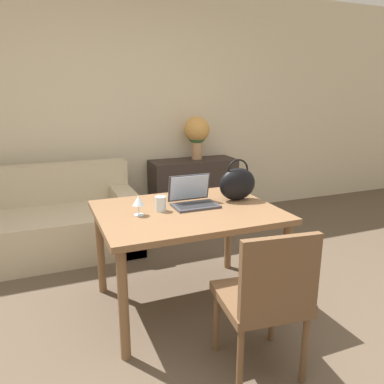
{
  "coord_description": "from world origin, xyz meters",
  "views": [
    {
      "loc": [
        -0.88,
        -1.67,
        1.53
      ],
      "look_at": [
        0.06,
        0.65,
        0.86
      ],
      "focal_mm": 35.0,
      "sensor_mm": 36.0,
      "label": 1
    }
  ],
  "objects": [
    {
      "name": "handbag",
      "position": [
        0.46,
        0.72,
        0.87
      ],
      "size": [
        0.29,
        0.14,
        0.32
      ],
      "color": "black",
      "rests_on": "dining_table"
    },
    {
      "name": "sideboard",
      "position": [
        0.79,
        2.4,
        0.38
      ],
      "size": [
        1.03,
        0.4,
        0.75
      ],
      "color": "#332823",
      "rests_on": "ground_plane"
    },
    {
      "name": "drinking_glass",
      "position": [
        -0.16,
        0.68,
        0.79
      ],
      "size": [
        0.08,
        0.08,
        0.1
      ],
      "color": "silver",
      "rests_on": "dining_table"
    },
    {
      "name": "ground_plane",
      "position": [
        0.0,
        0.0,
        0.0
      ],
      "size": [
        14.0,
        14.0,
        0.0
      ],
      "primitive_type": "plane",
      "color": "brown"
    },
    {
      "name": "dining_table",
      "position": [
        0.02,
        0.65,
        0.65
      ],
      "size": [
        1.23,
        0.96,
        0.74
      ],
      "color": "brown",
      "rests_on": "ground_plane"
    },
    {
      "name": "flower_vase",
      "position": [
        0.85,
        2.44,
        1.07
      ],
      "size": [
        0.3,
        0.3,
        0.51
      ],
      "color": "tan",
      "rests_on": "sideboard"
    },
    {
      "name": "laptop",
      "position": [
        0.1,
        0.73,
        0.8
      ],
      "size": [
        0.32,
        0.25,
        0.21
      ],
      "color": "#38383D",
      "rests_on": "dining_table"
    },
    {
      "name": "chair",
      "position": [
        0.15,
        -0.19,
        0.49
      ],
      "size": [
        0.49,
        0.49,
        0.87
      ],
      "rotation": [
        0.0,
        0.0,
        -0.12
      ],
      "color": "brown",
      "rests_on": "ground_plane"
    },
    {
      "name": "wine_glass",
      "position": [
        -0.32,
        0.64,
        0.83
      ],
      "size": [
        0.08,
        0.08,
        0.13
      ],
      "color": "silver",
      "rests_on": "dining_table"
    },
    {
      "name": "couch",
      "position": [
        -0.92,
        2.04,
        0.28
      ],
      "size": [
        1.75,
        0.91,
        0.82
      ],
      "color": "#C1B293",
      "rests_on": "ground_plane"
    },
    {
      "name": "wall_back",
      "position": [
        0.0,
        2.68,
        1.35
      ],
      "size": [
        10.0,
        0.06,
        2.7
      ],
      "color": "beige",
      "rests_on": "ground_plane"
    }
  ]
}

